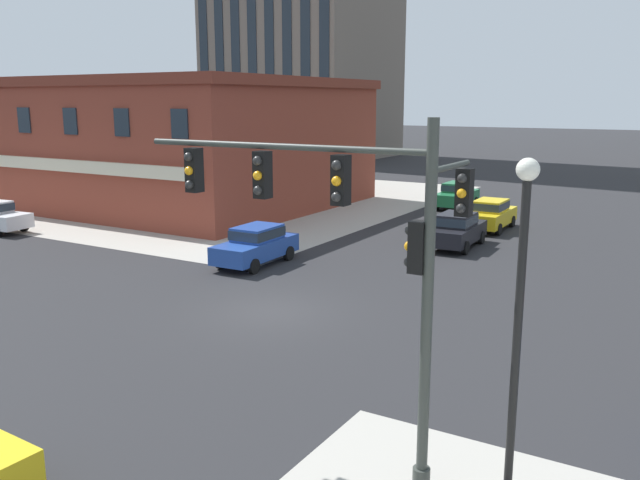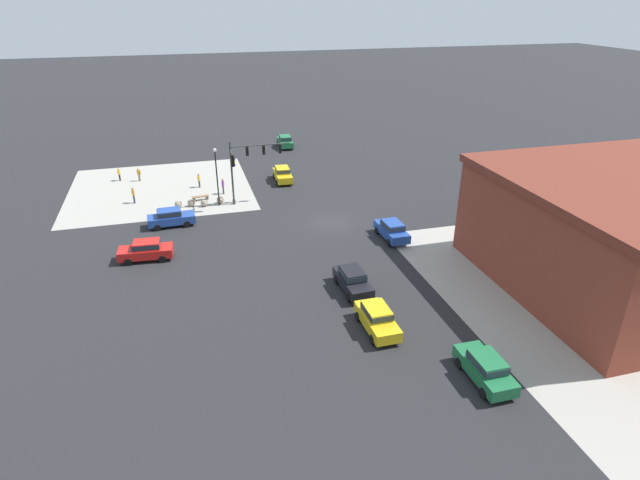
# 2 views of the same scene
# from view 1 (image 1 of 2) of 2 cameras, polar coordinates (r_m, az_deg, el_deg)

# --- Properties ---
(ground_plane) EXTENTS (320.00, 320.00, 0.00)m
(ground_plane) POSITION_cam_1_polar(r_m,az_deg,el_deg) (22.69, -4.24, -6.12)
(ground_plane) COLOR #262628
(sidewalk_far_corner) EXTENTS (32.00, 32.00, 0.02)m
(sidewalk_far_corner) POSITION_cam_1_polar(r_m,az_deg,el_deg) (50.18, -9.93, 3.70)
(sidewalk_far_corner) COLOR #A8A399
(sidewalk_far_corner) RESTS_ON ground
(traffic_signal_main) EXTENTS (6.30, 2.09, 6.74)m
(traffic_signal_main) POSITION_cam_1_polar(r_m,az_deg,el_deg) (12.02, 3.59, -0.01)
(traffic_signal_main) COLOR #383D38
(traffic_signal_main) RESTS_ON ground
(street_lamp_corner_near) EXTENTS (0.36, 0.36, 6.16)m
(street_lamp_corner_near) POSITION_cam_1_polar(r_m,az_deg,el_deg) (11.04, 16.72, -5.54)
(street_lamp_corner_near) COLOR black
(street_lamp_corner_near) RESTS_ON ground
(car_main_northbound_far) EXTENTS (1.91, 4.41, 1.68)m
(car_main_northbound_far) POSITION_cam_1_polar(r_m,az_deg,el_deg) (37.70, 14.45, 2.23)
(car_main_northbound_far) COLOR gold
(car_main_northbound_far) RESTS_ON ground
(car_main_southbound_far) EXTENTS (1.89, 4.40, 1.68)m
(car_main_southbound_far) POSITION_cam_1_polar(r_m,az_deg,el_deg) (44.99, 11.67, 3.88)
(car_main_southbound_far) COLOR #1E6B3D
(car_main_southbound_far) RESTS_ON ground
(car_cross_eastbound) EXTENTS (2.01, 4.46, 1.68)m
(car_cross_eastbound) POSITION_cam_1_polar(r_m,az_deg,el_deg) (32.77, 11.67, 0.94)
(car_cross_eastbound) COLOR black
(car_cross_eastbound) RESTS_ON ground
(car_cross_far) EXTENTS (1.98, 4.45, 1.68)m
(car_cross_far) POSITION_cam_1_polar(r_m,az_deg,el_deg) (28.93, -5.50, -0.31)
(car_cross_far) COLOR #23479E
(car_cross_far) RESTS_ON ground
(storefront_block_near_corner) EXTENTS (25.23, 18.75, 8.40)m
(storefront_block_near_corner) POSITION_cam_1_polar(r_m,az_deg,el_deg) (48.59, -13.55, 8.28)
(storefront_block_near_corner) COLOR brown
(storefront_block_near_corner) RESTS_ON ground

